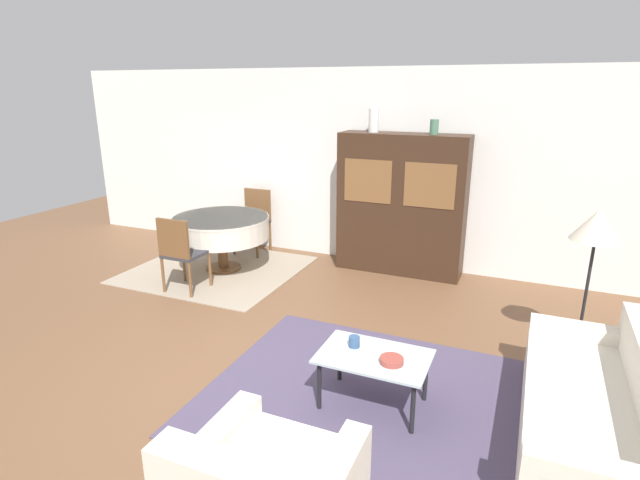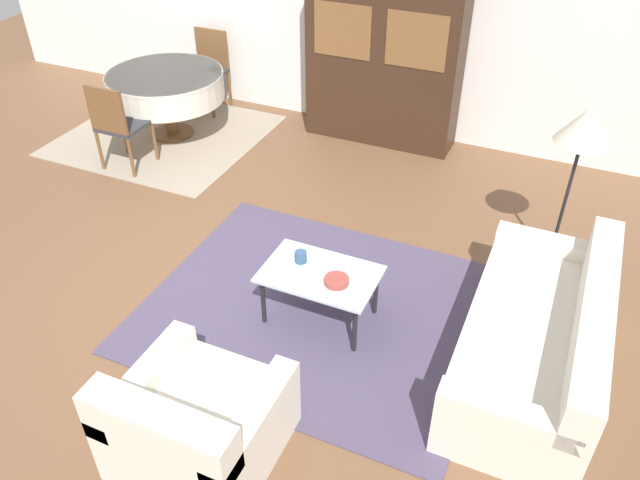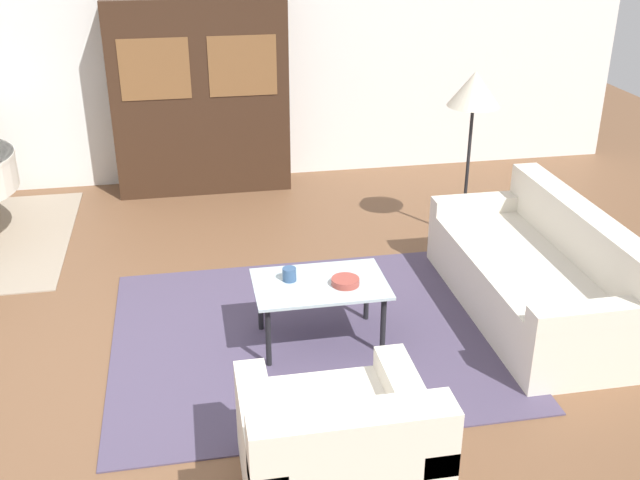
{
  "view_description": "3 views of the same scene",
  "coord_description": "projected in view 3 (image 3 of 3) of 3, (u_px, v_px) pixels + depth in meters",
  "views": [
    {
      "loc": [
        2.13,
        -3.05,
        2.45
      ],
      "look_at": [
        0.2,
        1.4,
        0.95
      ],
      "focal_mm": 28.0,
      "sensor_mm": 36.0,
      "label": 1
    },
    {
      "loc": [
        2.59,
        -2.97,
        3.37
      ],
      "look_at": [
        1.15,
        0.27,
        0.75
      ],
      "focal_mm": 35.0,
      "sensor_mm": 36.0,
      "label": 2
    },
    {
      "loc": [
        0.37,
        -3.91,
        2.72
      ],
      "look_at": [
        1.15,
        0.27,
        0.75
      ],
      "focal_mm": 42.0,
      "sensor_mm": 36.0,
      "label": 3
    }
  ],
  "objects": [
    {
      "name": "bowl",
      "position": [
        345.0,
        282.0,
        4.78
      ],
      "size": [
        0.18,
        0.18,
        0.04
      ],
      "color": "#9E4238",
      "rests_on": "coffee_table"
    },
    {
      "name": "cup",
      "position": [
        289.0,
        274.0,
        4.83
      ],
      "size": [
        0.09,
        0.09,
        0.09
      ],
      "color": "#33517A",
      "rests_on": "coffee_table"
    },
    {
      "name": "display_cabinet",
      "position": [
        200.0,
        96.0,
        7.25
      ],
      "size": [
        1.68,
        0.47,
        1.87
      ],
      "color": "#382316",
      "rests_on": "ground_plane"
    },
    {
      "name": "wall_back",
      "position": [
        140.0,
        50.0,
        7.24
      ],
      "size": [
        10.0,
        0.06,
        2.7
      ],
      "color": "white",
      "rests_on": "ground_plane"
    },
    {
      "name": "area_rug",
      "position": [
        309.0,
        336.0,
        5.06
      ],
      "size": [
        2.61,
        2.21,
        0.01
      ],
      "color": "#4C425B",
      "rests_on": "ground_plane"
    },
    {
      "name": "coffee_table",
      "position": [
        320.0,
        289.0,
        4.84
      ],
      "size": [
        0.86,
        0.56,
        0.44
      ],
      "color": "black",
      "rests_on": "area_rug"
    },
    {
      "name": "ground_plane",
      "position": [
        144.0,
        384.0,
        4.57
      ],
      "size": [
        14.0,
        14.0,
        0.0
      ],
      "primitive_type": "plane",
      "color": "brown"
    },
    {
      "name": "floor_lamp",
      "position": [
        474.0,
        96.0,
        6.02
      ],
      "size": [
        0.43,
        0.43,
        1.44
      ],
      "color": "black",
      "rests_on": "ground_plane"
    },
    {
      "name": "armchair",
      "position": [
        338.0,
        453.0,
        3.59
      ],
      "size": [
        0.91,
        0.88,
        0.75
      ],
      "color": "silver",
      "rests_on": "ground_plane"
    },
    {
      "name": "couch",
      "position": [
        537.0,
        276.0,
        5.26
      ],
      "size": [
        0.87,
        1.92,
        0.77
      ],
      "rotation": [
        0.0,
        0.0,
        1.57
      ],
      "color": "silver",
      "rests_on": "ground_plane"
    }
  ]
}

